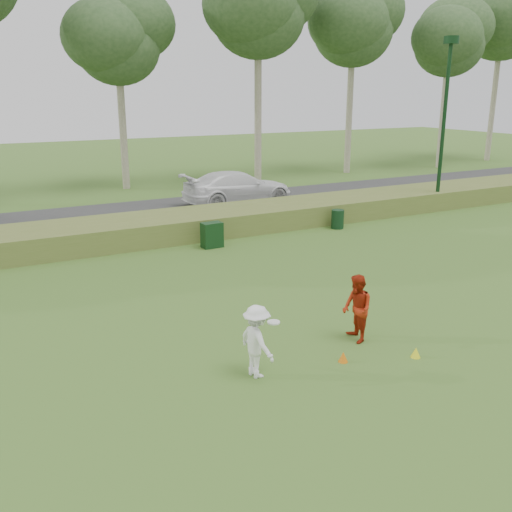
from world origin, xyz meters
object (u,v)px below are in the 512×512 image
cone_yellow (416,352)px  car_right (238,188)px  player_red (357,309)px  trash_bin (338,219)px  utility_cabinet (212,235)px  player_white (257,341)px  lamp_post (446,94)px  cone_orange (343,357)px

cone_yellow → car_right: bearing=76.4°
player_red → cone_yellow: player_red is taller
trash_bin → car_right: 6.91m
player_red → utility_cabinet: player_red is taller
player_white → cone_yellow: bearing=-112.1°
player_white → player_red: size_ratio=0.96×
player_red → car_right: car_right is taller
lamp_post → car_right: 11.11m
player_red → trash_bin: player_red is taller
cone_orange → car_right: 18.11m
player_white → trash_bin: 13.71m
cone_orange → car_right: car_right is taller
cone_yellow → utility_cabinet: utility_cabinet is taller
lamp_post → car_right: size_ratio=1.41×
player_white → car_right: bearing=-32.5°
cone_yellow → utility_cabinet: bearing=91.5°
lamp_post → cone_orange: bearing=-141.2°
lamp_post → player_white: 20.11m
lamp_post → utility_cabinet: 13.87m
lamp_post → cone_yellow: 18.18m
trash_bin → car_right: bearing=102.4°
player_white → cone_yellow: player_white is taller
player_red → utility_cabinet: 9.36m
cone_yellow → trash_bin: size_ratio=0.30×
lamp_post → cone_orange: size_ratio=34.46×
car_right → lamp_post: bearing=-124.0°
cone_orange → car_right: bearing=71.1°
player_red → lamp_post: bearing=141.4°
lamp_post → player_white: (-16.12, -11.02, -4.81)m
lamp_post → player_white: size_ratio=5.20×
lamp_post → utility_cabinet: (-12.84, -1.25, -5.11)m
cone_yellow → car_right: 18.23m
lamp_post → utility_cabinet: bearing=-174.4°
player_white → trash_bin: player_white is taller
cone_yellow → utility_cabinet: (-0.27, 10.71, 0.36)m
player_white → car_right: 18.51m
lamp_post → car_right: bearing=145.2°
player_red → trash_bin: (6.41, 9.61, -0.41)m
trash_bin → car_right: size_ratio=0.14×
player_white → trash_bin: (9.33, 10.04, -0.38)m
player_white → trash_bin: size_ratio=1.93×
utility_cabinet → car_right: size_ratio=0.17×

